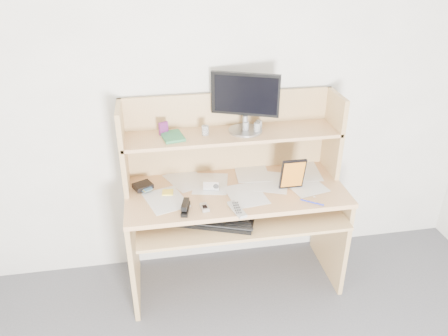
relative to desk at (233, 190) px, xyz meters
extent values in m
cube|color=silver|center=(0.00, 0.24, 0.56)|extent=(3.60, 0.04, 2.50)
cube|color=tan|center=(0.00, -0.08, 0.04)|extent=(1.40, 0.60, 0.03)
cube|color=tan|center=(-0.68, -0.08, -0.33)|extent=(0.03, 0.56, 0.72)
cube|color=tan|center=(0.68, -0.08, -0.33)|extent=(0.03, 0.56, 0.72)
cube|color=tan|center=(0.00, 0.20, -0.36)|extent=(1.34, 0.02, 0.41)
cube|color=tan|center=(0.00, -0.20, -0.05)|extent=(1.28, 0.55, 0.02)
cube|color=tan|center=(0.00, 0.21, 0.33)|extent=(1.40, 0.02, 0.55)
cube|color=tan|center=(-0.68, 0.07, 0.33)|extent=(0.03, 0.30, 0.55)
cube|color=tan|center=(0.68, 0.07, 0.33)|extent=(0.03, 0.30, 0.55)
cube|color=tan|center=(0.00, 0.07, 0.38)|extent=(1.38, 0.30, 0.02)
cube|color=silver|center=(0.00, -0.08, 0.06)|extent=(1.32, 0.54, 0.01)
cube|color=black|center=(-0.17, -0.28, -0.03)|extent=(0.51, 0.33, 0.02)
cube|color=black|center=(-0.17, -0.28, -0.02)|extent=(0.47, 0.30, 0.01)
cube|color=#A0A09B|center=(-0.04, -0.33, 0.07)|extent=(0.09, 0.18, 0.02)
cube|color=#B5B5B8|center=(-0.23, -0.27, 0.07)|extent=(0.05, 0.09, 0.02)
cube|color=black|center=(-0.34, -0.27, 0.08)|extent=(0.07, 0.15, 0.05)
cube|color=black|center=(-0.59, 0.03, 0.08)|extent=(0.14, 0.13, 0.03)
cube|color=#F5F741|center=(-0.43, -0.05, 0.06)|extent=(0.08, 0.08, 0.01)
cube|color=silver|center=(-0.16, -0.06, 0.09)|extent=(0.11, 0.06, 0.06)
cube|color=black|center=(0.35, -0.14, 0.17)|extent=(0.15, 0.02, 0.22)
cylinder|color=#1724B2|center=(0.42, -0.33, 0.07)|extent=(0.12, 0.09, 0.01)
cube|color=#A8162C|center=(-0.43, 0.12, 0.43)|extent=(0.06, 0.04, 0.08)
cube|color=#358556|center=(-0.38, 0.06, 0.40)|extent=(0.15, 0.19, 0.02)
cylinder|color=black|center=(-0.17, 0.07, 0.42)|extent=(0.05, 0.05, 0.06)
cylinder|color=silver|center=(0.16, 0.05, 0.42)|extent=(0.04, 0.04, 0.07)
cylinder|color=black|center=(0.19, 0.12, 0.41)|extent=(0.05, 0.05, 0.05)
cylinder|color=white|center=(0.09, 0.07, 0.42)|extent=(0.04, 0.04, 0.07)
cylinder|color=#9A9A9F|center=(0.09, 0.08, 0.39)|extent=(0.22, 0.22, 0.01)
cylinder|color=#9A9A9F|center=(0.09, 0.09, 0.44)|extent=(0.04, 0.04, 0.09)
cube|color=black|center=(0.09, 0.10, 0.62)|extent=(0.41, 0.19, 0.27)
cube|color=black|center=(0.09, 0.09, 0.62)|extent=(0.37, 0.15, 0.23)
camera|label=1|loc=(-0.49, -2.43, 1.49)|focal=35.00mm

